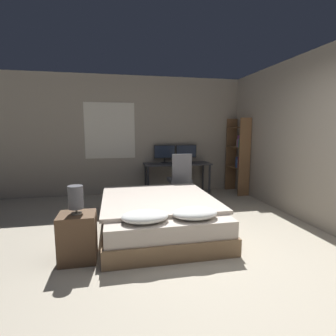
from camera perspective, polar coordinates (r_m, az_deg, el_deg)
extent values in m
plane|color=#B2A893|center=(3.01, 11.90, -21.53)|extent=(20.00, 20.00, 0.00)
cube|color=#9E9384|center=(6.25, -1.76, 7.05)|extent=(12.00, 0.06, 2.70)
cube|color=silver|center=(6.11, -12.53, 7.94)|extent=(1.11, 0.01, 1.25)
cube|color=black|center=(6.12, -12.53, 7.94)|extent=(1.03, 0.01, 1.17)
cube|color=#9E9384|center=(4.93, 26.47, 5.83)|extent=(0.06, 12.00, 2.70)
cube|color=#846647|center=(4.00, -1.91, -11.89)|extent=(1.60, 2.06, 0.22)
cube|color=beige|center=(3.93, -1.93, -8.95)|extent=(1.54, 2.00, 0.21)
cube|color=beige|center=(4.01, -2.24, -6.65)|extent=(1.64, 1.73, 0.05)
ellipsoid|color=white|center=(3.10, -5.04, -10.47)|extent=(0.55, 0.38, 0.13)
ellipsoid|color=white|center=(3.22, 5.88, -9.75)|extent=(0.55, 0.38, 0.13)
cube|color=brown|center=(3.25, -19.05, -14.06)|extent=(0.41, 0.37, 0.55)
cylinder|color=gray|center=(3.16, -19.30, -9.28)|extent=(0.12, 0.12, 0.01)
cylinder|color=gray|center=(3.15, -19.32, -8.72)|extent=(0.02, 0.02, 0.05)
cylinder|color=#4C4C51|center=(3.11, -19.46, -6.00)|extent=(0.17, 0.17, 0.26)
cube|color=#38383D|center=(6.02, 2.02, 0.92)|extent=(1.52, 0.56, 0.03)
cylinder|color=#2D2D33|center=(5.73, -4.36, -3.17)|extent=(0.05, 0.05, 0.70)
cylinder|color=#2D2D33|center=(6.07, 9.03, -2.60)|extent=(0.05, 0.05, 0.70)
cylinder|color=#2D2D33|center=(6.18, -4.91, -2.34)|extent=(0.05, 0.05, 0.70)
cylinder|color=#2D2D33|center=(6.50, 7.60, -1.85)|extent=(0.05, 0.05, 0.70)
cylinder|color=black|center=(6.14, -0.76, 1.26)|extent=(0.16, 0.16, 0.01)
cylinder|color=black|center=(6.13, -0.76, 1.73)|extent=(0.03, 0.03, 0.09)
cube|color=black|center=(6.11, -0.76, 3.58)|extent=(0.50, 0.03, 0.31)
cube|color=#232D42|center=(6.10, -0.74, 3.57)|extent=(0.47, 0.00, 0.28)
cylinder|color=black|center=(6.26, 3.96, 1.38)|extent=(0.16, 0.16, 0.01)
cylinder|color=black|center=(6.25, 3.96, 1.84)|extent=(0.03, 0.03, 0.09)
cube|color=black|center=(6.23, 3.98, 3.66)|extent=(0.50, 0.03, 0.31)
cube|color=#232D42|center=(6.22, 4.02, 3.65)|extent=(0.47, 0.00, 0.28)
cube|color=black|center=(5.85, 2.42, 0.93)|extent=(0.34, 0.13, 0.02)
ellipsoid|color=black|center=(5.92, 4.87, 1.08)|extent=(0.07, 0.05, 0.04)
cylinder|color=black|center=(5.49, 2.45, -7.20)|extent=(0.52, 0.52, 0.04)
cylinder|color=gray|center=(5.44, 2.46, -5.02)|extent=(0.05, 0.05, 0.39)
cube|color=slate|center=(5.39, 2.48, -2.64)|extent=(0.44, 0.44, 0.07)
cube|color=slate|center=(5.16, 3.03, 0.18)|extent=(0.39, 0.05, 0.52)
cube|color=brown|center=(6.08, 16.33, 2.20)|extent=(0.27, 0.02, 1.75)
cube|color=brown|center=(6.70, 13.56, 2.84)|extent=(0.27, 0.02, 1.75)
cube|color=brown|center=(6.42, 14.79, 0.20)|extent=(0.27, 0.67, 0.02)
cube|color=brown|center=(6.37, 14.95, 4.42)|extent=(0.27, 0.67, 0.02)
cube|color=brown|center=(6.36, 15.11, 8.51)|extent=(0.27, 0.67, 0.02)
cube|color=#28282D|center=(6.13, 16.10, 1.11)|extent=(0.22, 0.04, 0.26)
cube|color=#B2332D|center=(6.17, 15.91, 1.14)|extent=(0.22, 0.03, 0.26)
cube|color=teal|center=(6.21, 15.74, 0.87)|extent=(0.22, 0.02, 0.19)
cube|color=#2D4784|center=(6.23, 15.62, 1.15)|extent=(0.22, 0.02, 0.24)
cube|color=#2D4784|center=(6.27, 15.46, 1.23)|extent=(0.22, 0.04, 0.25)
cube|color=#B2332D|center=(6.09, 16.29, 5.13)|extent=(0.22, 0.03, 0.18)
cube|color=#337042|center=(6.12, 16.15, 5.31)|extent=(0.22, 0.02, 0.21)
cube|color=teal|center=(6.15, 15.99, 5.21)|extent=(0.22, 0.02, 0.18)
cube|color=#7A387F|center=(6.18, 15.85, 5.61)|extent=(0.22, 0.03, 0.27)
cube|color=#BCB29E|center=(6.22, 15.67, 5.23)|extent=(0.22, 0.04, 0.18)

